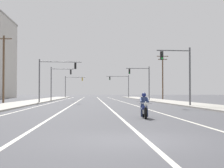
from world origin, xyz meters
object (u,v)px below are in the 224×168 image
at_px(traffic_signal_far_right, 122,83).
at_px(traffic_signal_far_left, 71,83).
at_px(traffic_signal_mid_right, 142,78).
at_px(traffic_signal_near_right, 181,68).
at_px(utility_pole_right_far, 163,75).
at_px(traffic_signal_near_left, 52,74).
at_px(traffic_signal_mid_left, 58,79).
at_px(utility_pole_left_near, 4,68).
at_px(motorcycle_with_rider, 144,108).

bearing_deg(traffic_signal_far_right, traffic_signal_far_left, 155.39).
relative_size(traffic_signal_mid_right, traffic_signal_far_right, 1.00).
bearing_deg(traffic_signal_near_right, traffic_signal_far_left, 104.03).
height_order(traffic_signal_far_right, utility_pole_right_far, utility_pole_right_far).
distance_m(traffic_signal_near_left, utility_pole_right_far, 28.08).
bearing_deg(traffic_signal_far_right, traffic_signal_mid_left, -118.26).
height_order(traffic_signal_mid_right, traffic_signal_mid_left, same).
distance_m(traffic_signal_near_left, utility_pole_left_near, 6.87).
bearing_deg(traffic_signal_far_left, traffic_signal_near_left, -89.71).
bearing_deg(traffic_signal_mid_left, utility_pole_right_far, 14.39).
distance_m(traffic_signal_mid_right, traffic_signal_mid_left, 15.64).
bearing_deg(traffic_signal_far_left, traffic_signal_mid_right, -67.02).
distance_m(traffic_signal_mid_left, traffic_signal_far_left, 33.27).
bearing_deg(traffic_signal_mid_right, traffic_signal_far_left, 112.98).
bearing_deg(traffic_signal_far_left, traffic_signal_near_right, -75.97).
relative_size(motorcycle_with_rider, traffic_signal_far_right, 0.35).
height_order(traffic_signal_far_left, utility_pole_right_far, utility_pole_right_far).
relative_size(motorcycle_with_rider, utility_pole_right_far, 0.23).
relative_size(traffic_signal_near_left, traffic_signal_mid_right, 1.00).
height_order(traffic_signal_near_left, traffic_signal_far_right, same).
distance_m(traffic_signal_far_left, utility_pole_left_near, 51.32).
bearing_deg(utility_pole_left_near, traffic_signal_far_right, 66.27).
relative_size(utility_pole_left_near, utility_pole_right_far, 0.95).
xyz_separation_m(traffic_signal_near_right, traffic_signal_far_left, (-15.15, 60.65, 0.13)).
bearing_deg(traffic_signal_mid_right, traffic_signal_mid_left, 171.77).
relative_size(traffic_signal_mid_right, utility_pole_left_near, 0.70).
bearing_deg(utility_pole_left_near, traffic_signal_mid_right, 36.90).
bearing_deg(traffic_signal_mid_left, traffic_signal_mid_right, -8.23).
xyz_separation_m(motorcycle_with_rider, traffic_signal_near_right, (6.25, 14.83, 3.43)).
bearing_deg(motorcycle_with_rider, utility_pole_right_far, 76.38).
relative_size(traffic_signal_near_right, utility_pole_right_far, 0.66).
xyz_separation_m(traffic_signal_far_right, utility_pole_left_near, (-19.61, -44.60, 0.47)).
distance_m(traffic_signal_near_right, traffic_signal_mid_right, 25.14).
xyz_separation_m(traffic_signal_far_right, traffic_signal_far_left, (-14.01, 6.42, -0.02)).
distance_m(motorcycle_with_rider, traffic_signal_far_right, 69.34).
relative_size(traffic_signal_far_right, utility_pole_right_far, 0.66).
xyz_separation_m(motorcycle_with_rider, utility_pole_right_far, (11.52, 47.56, 4.45)).
height_order(traffic_signal_mid_left, utility_pole_left_near, utility_pole_left_near).
bearing_deg(motorcycle_with_rider, traffic_signal_far_right, 85.77).
bearing_deg(traffic_signal_mid_right, motorcycle_with_rider, -98.75).
relative_size(traffic_signal_mid_left, traffic_signal_far_left, 1.00).
distance_m(traffic_signal_mid_left, traffic_signal_far_right, 30.49).
relative_size(motorcycle_with_rider, traffic_signal_mid_right, 0.35).
xyz_separation_m(traffic_signal_near_left, utility_pole_right_far, (20.19, 19.49, 0.87)).
xyz_separation_m(motorcycle_with_rider, traffic_signal_mid_right, (6.15, 39.97, 3.48)).
height_order(traffic_signal_near_left, traffic_signal_far_left, same).
relative_size(traffic_signal_near_right, traffic_signal_near_left, 1.00).
height_order(traffic_signal_far_right, traffic_signal_far_left, same).
height_order(traffic_signal_near_right, traffic_signal_mid_right, same).
bearing_deg(traffic_signal_far_right, traffic_signal_mid_right, -87.94).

